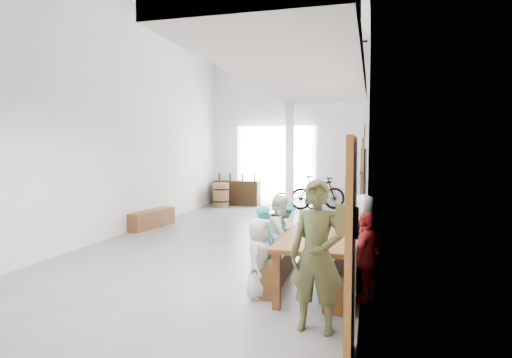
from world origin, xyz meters
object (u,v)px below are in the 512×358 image
(oak_barrel, at_px, (221,195))
(bicycle_near, at_px, (297,196))
(side_bench, at_px, (152,219))
(serving_counter, at_px, (237,193))
(host_standing, at_px, (317,256))
(bench_inner, at_px, (276,268))
(tasting_table, at_px, (323,238))

(oak_barrel, xyz_separation_m, bicycle_near, (2.62, 0.20, 0.01))
(side_bench, distance_m, bicycle_near, 5.24)
(serving_counter, height_order, host_standing, host_standing)
(oak_barrel, relative_size, serving_counter, 0.50)
(bench_inner, height_order, bicycle_near, bicycle_near)
(bench_inner, relative_size, side_bench, 1.13)
(tasting_table, relative_size, bicycle_near, 1.59)
(tasting_table, xyz_separation_m, side_bench, (-4.70, 3.52, -0.49))
(bicycle_near, bearing_deg, serving_counter, 81.53)
(oak_barrel, height_order, serving_counter, serving_counter)
(tasting_table, bearing_deg, side_bench, 143.88)
(serving_counter, xyz_separation_m, host_standing, (4.06, -9.82, 0.40))
(bench_inner, height_order, host_standing, host_standing)
(oak_barrel, height_order, host_standing, host_standing)
(side_bench, bearing_deg, tasting_table, -36.85)
(oak_barrel, distance_m, serving_counter, 0.72)
(bench_inner, xyz_separation_m, side_bench, (-3.99, 3.48, 0.02))
(side_bench, xyz_separation_m, oak_barrel, (0.38, 4.09, 0.19))
(bench_inner, distance_m, side_bench, 5.30)
(bench_inner, bearing_deg, oak_barrel, 114.60)
(bicycle_near, bearing_deg, host_standing, -166.93)
(bench_inner, xyz_separation_m, host_standing, (0.82, -1.62, 0.63))
(side_bench, distance_m, serving_counter, 4.78)
(side_bench, relative_size, oak_barrel, 1.90)
(bench_inner, relative_size, host_standing, 1.07)
(host_standing, xyz_separation_m, bicycle_near, (-1.81, 9.40, -0.41))
(tasting_table, height_order, oak_barrel, oak_barrel)
(oak_barrel, bearing_deg, serving_counter, 59.33)
(side_bench, bearing_deg, oak_barrel, 84.69)
(oak_barrel, distance_m, host_standing, 10.21)
(host_standing, bearing_deg, bicycle_near, 106.88)
(bench_inner, relative_size, serving_counter, 1.08)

